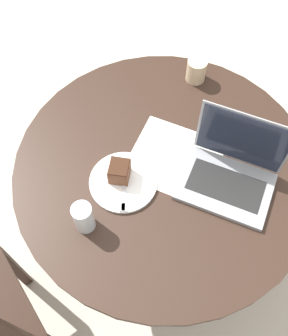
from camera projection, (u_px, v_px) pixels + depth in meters
ground_plane at (157, 239)px, 1.99m from camera, size 12.00×12.00×0.00m
dining_table at (162, 186)px, 1.48m from camera, size 1.03×1.03×0.75m
paper_document at (175, 159)px, 1.35m from camera, size 0.32×0.29×0.00m
plate at (123, 182)px, 1.30m from camera, size 0.23×0.23×0.01m
cake_slice at (119, 171)px, 1.28m from camera, size 0.08×0.09×0.07m
fork at (124, 192)px, 1.27m from camera, size 0.10×0.16×0.00m
coffee_glass at (196, 70)px, 1.49m from camera, size 0.08×0.08×0.09m
water_glass at (84, 217)px, 1.18m from camera, size 0.06×0.06×0.12m
laptop at (230, 172)px, 1.27m from camera, size 0.32×0.24×0.26m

